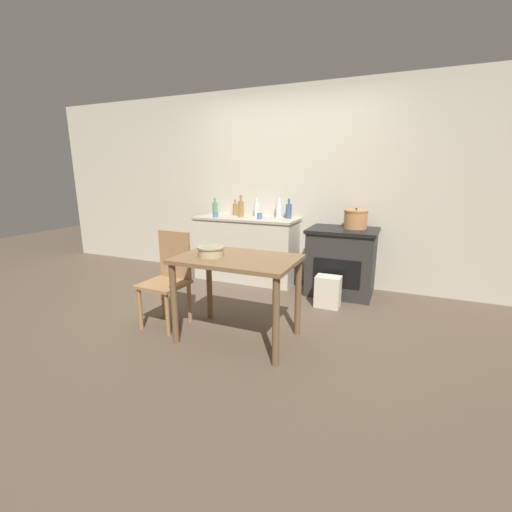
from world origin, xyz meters
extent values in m
plane|color=brown|center=(0.00, 0.00, 0.00)|extent=(14.00, 14.00, 0.00)
cube|color=beige|center=(0.00, 1.58, 1.27)|extent=(8.00, 0.07, 2.55)
cube|color=beige|center=(-0.50, 1.29, 0.42)|extent=(1.38, 0.51, 0.84)
cube|color=#A9A08F|center=(-0.50, 1.29, 0.86)|extent=(1.41, 0.54, 0.03)
cube|color=#2D2B28|center=(0.81, 1.24, 0.39)|extent=(0.77, 0.61, 0.77)
cube|color=black|center=(0.81, 1.24, 0.79)|extent=(0.81, 0.65, 0.04)
cube|color=black|center=(0.81, 0.93, 0.34)|extent=(0.54, 0.01, 0.32)
cube|color=brown|center=(0.18, -0.35, 0.74)|extent=(1.03, 0.68, 0.03)
cylinder|color=brown|center=(-0.29, -0.64, 0.36)|extent=(0.06, 0.06, 0.72)
cylinder|color=brown|center=(0.65, -0.64, 0.36)|extent=(0.06, 0.06, 0.72)
cylinder|color=brown|center=(-0.29, -0.06, 0.36)|extent=(0.06, 0.06, 0.72)
cylinder|color=brown|center=(0.65, -0.06, 0.36)|extent=(0.06, 0.06, 0.72)
cube|color=#997047|center=(-0.59, -0.39, 0.43)|extent=(0.42, 0.42, 0.03)
cube|color=#997047|center=(-0.58, -0.21, 0.68)|extent=(0.36, 0.04, 0.47)
cylinder|color=#997047|center=(-0.76, -0.55, 0.21)|extent=(0.04, 0.04, 0.41)
cylinder|color=#997047|center=(-0.43, -0.56, 0.21)|extent=(0.04, 0.04, 0.41)
cylinder|color=#997047|center=(-0.75, -0.22, 0.21)|extent=(0.04, 0.04, 0.41)
cylinder|color=#997047|center=(-0.42, -0.23, 0.21)|extent=(0.04, 0.04, 0.41)
cube|color=beige|center=(0.76, 0.73, 0.18)|extent=(0.27, 0.19, 0.35)
cylinder|color=#B77A47|center=(0.94, 1.31, 0.91)|extent=(0.27, 0.27, 0.20)
cylinder|color=#B77A47|center=(0.94, 1.31, 1.03)|extent=(0.28, 0.28, 0.02)
sphere|color=black|center=(0.94, 1.31, 1.05)|extent=(0.02, 0.02, 0.02)
cylinder|color=tan|center=(-0.04, -0.41, 0.80)|extent=(0.22, 0.22, 0.09)
cylinder|color=tan|center=(-0.04, -0.41, 0.84)|extent=(0.24, 0.24, 0.01)
cylinder|color=olive|center=(-0.75, 1.47, 0.95)|extent=(0.07, 0.07, 0.16)
cylinder|color=olive|center=(-0.75, 1.47, 1.06)|extent=(0.03, 0.03, 0.06)
cylinder|color=silver|center=(-0.42, 1.46, 0.97)|extent=(0.07, 0.07, 0.19)
cylinder|color=silver|center=(-0.42, 1.46, 1.09)|extent=(0.03, 0.03, 0.07)
cylinder|color=silver|center=(-0.09, 1.47, 0.97)|extent=(0.08, 0.08, 0.20)
cylinder|color=silver|center=(-0.09, 1.47, 1.11)|extent=(0.03, 0.03, 0.08)
cylinder|color=olive|center=(-0.59, 1.32, 0.98)|extent=(0.08, 0.08, 0.21)
cylinder|color=olive|center=(-0.59, 1.32, 1.13)|extent=(0.03, 0.03, 0.08)
cylinder|color=#517F5B|center=(-1.07, 1.45, 0.96)|extent=(0.07, 0.07, 0.17)
cylinder|color=#517F5B|center=(-1.07, 1.45, 1.08)|extent=(0.03, 0.03, 0.07)
cylinder|color=#3D5675|center=(0.06, 1.43, 0.97)|extent=(0.08, 0.08, 0.19)
cylinder|color=#3D5675|center=(0.06, 1.43, 1.10)|extent=(0.03, 0.03, 0.07)
cylinder|color=#4C6B99|center=(-0.27, 1.22, 0.91)|extent=(0.07, 0.07, 0.08)
cylinder|color=#4C6B99|center=(-0.90, 1.15, 0.91)|extent=(0.07, 0.07, 0.08)
camera|label=1|loc=(1.46, -2.90, 1.47)|focal=24.00mm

